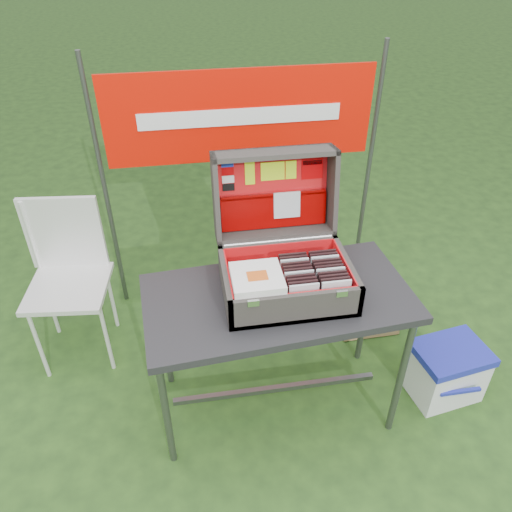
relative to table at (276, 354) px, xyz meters
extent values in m
plane|color=#213D18|center=(-0.03, -0.03, -0.40)|extent=(80.00, 80.00, 0.00)
cube|color=black|center=(0.00, 0.00, 0.38)|extent=(1.33, 0.74, 0.04)
cylinder|color=#59595B|center=(-0.58, -0.26, -0.02)|extent=(0.04, 0.04, 0.76)
cylinder|color=#59595B|center=(0.58, -0.26, -0.02)|extent=(0.04, 0.04, 0.76)
cylinder|color=#59595B|center=(-0.58, 0.26, -0.02)|extent=(0.04, 0.04, 0.76)
cylinder|color=#59595B|center=(0.58, 0.26, -0.02)|extent=(0.04, 0.04, 0.76)
cube|color=#59595B|center=(0.00, 0.00, -0.28)|extent=(1.13, 0.03, 0.03)
cube|color=#48443F|center=(0.04, 0.01, 0.41)|extent=(0.60, 0.43, 0.02)
cube|color=#48443F|center=(0.04, -0.20, 0.48)|extent=(0.60, 0.02, 0.16)
cube|color=#48443F|center=(0.04, 0.21, 0.48)|extent=(0.60, 0.02, 0.16)
cube|color=#48443F|center=(-0.25, 0.01, 0.48)|extent=(0.02, 0.43, 0.16)
cube|color=#48443F|center=(0.33, 0.01, 0.48)|extent=(0.02, 0.43, 0.16)
cube|color=red|center=(0.04, 0.01, 0.43)|extent=(0.56, 0.38, 0.01)
cube|color=silver|center=(-0.15, -0.21, 0.55)|extent=(0.05, 0.01, 0.03)
cube|color=silver|center=(0.23, -0.21, 0.55)|extent=(0.05, 0.01, 0.03)
cylinder|color=silver|center=(0.04, 0.22, 0.56)|extent=(0.54, 0.02, 0.02)
cube|color=#48443F|center=(0.04, 0.40, 0.75)|extent=(0.60, 0.09, 0.43)
cube|color=#48443F|center=(0.04, 0.37, 0.96)|extent=(0.60, 0.16, 0.05)
cube|color=#48443F|center=(0.04, 0.30, 0.56)|extent=(0.60, 0.16, 0.05)
cube|color=#48443F|center=(-0.25, 0.34, 0.76)|extent=(0.02, 0.23, 0.45)
cube|color=#48443F|center=(0.33, 0.34, 0.76)|extent=(0.02, 0.23, 0.45)
cube|color=red|center=(0.04, 0.39, 0.75)|extent=(0.55, 0.07, 0.38)
cube|color=red|center=(0.04, -0.18, 0.49)|extent=(0.56, 0.01, 0.14)
cube|color=red|center=(0.04, 0.20, 0.49)|extent=(0.56, 0.01, 0.14)
cube|color=red|center=(-0.24, 0.01, 0.49)|extent=(0.01, 0.38, 0.14)
cube|color=red|center=(0.32, 0.01, 0.49)|extent=(0.01, 0.38, 0.14)
cube|color=#800100|center=(0.04, 0.36, 0.66)|extent=(0.54, 0.06, 0.18)
cube|color=#800100|center=(0.04, 0.36, 0.74)|extent=(0.53, 0.02, 0.02)
cube|color=silver|center=(0.10, 0.34, 0.69)|extent=(0.13, 0.03, 0.13)
cube|color=#1933B2|center=(-0.18, 0.41, 0.91)|extent=(0.06, 0.01, 0.04)
cube|color=#B90003|center=(-0.18, 0.40, 0.87)|extent=(0.06, 0.01, 0.04)
cube|color=white|center=(-0.18, 0.40, 0.83)|extent=(0.06, 0.01, 0.04)
cube|color=black|center=(-0.18, 0.39, 0.79)|extent=(0.06, 0.01, 0.04)
cube|color=#BEE717|center=(-0.07, 0.40, 0.85)|extent=(0.05, 0.02, 0.12)
cube|color=#BEE717|center=(0.04, 0.40, 0.85)|extent=(0.12, 0.02, 0.09)
cube|color=#BEE717|center=(0.13, 0.40, 0.85)|extent=(0.05, 0.02, 0.09)
cube|color=#B90003|center=(0.24, 0.40, 0.85)|extent=(0.11, 0.02, 0.11)
cube|color=black|center=(0.24, 0.41, 0.88)|extent=(0.10, 0.01, 0.02)
cube|color=silver|center=(0.08, -0.16, 0.51)|extent=(0.13, 0.01, 0.15)
cube|color=black|center=(0.08, -0.14, 0.51)|extent=(0.13, 0.01, 0.15)
cube|color=black|center=(0.08, -0.11, 0.51)|extent=(0.13, 0.01, 0.15)
cube|color=black|center=(0.08, -0.09, 0.51)|extent=(0.13, 0.01, 0.15)
cube|color=silver|center=(0.08, -0.07, 0.51)|extent=(0.13, 0.01, 0.15)
cube|color=black|center=(0.08, -0.04, 0.51)|extent=(0.13, 0.01, 0.15)
cube|color=black|center=(0.08, -0.02, 0.51)|extent=(0.13, 0.01, 0.15)
cube|color=black|center=(0.08, 0.01, 0.51)|extent=(0.13, 0.01, 0.15)
cube|color=silver|center=(0.08, 0.03, 0.51)|extent=(0.13, 0.01, 0.15)
cube|color=black|center=(0.08, 0.05, 0.51)|extent=(0.13, 0.01, 0.15)
cube|color=black|center=(0.08, 0.08, 0.51)|extent=(0.13, 0.01, 0.15)
cube|color=silver|center=(0.22, -0.16, 0.51)|extent=(0.13, 0.01, 0.15)
cube|color=black|center=(0.22, -0.14, 0.51)|extent=(0.13, 0.01, 0.15)
cube|color=black|center=(0.22, -0.11, 0.51)|extent=(0.13, 0.01, 0.15)
cube|color=black|center=(0.22, -0.09, 0.51)|extent=(0.13, 0.01, 0.15)
cube|color=silver|center=(0.22, -0.07, 0.51)|extent=(0.13, 0.01, 0.15)
cube|color=black|center=(0.22, -0.04, 0.51)|extent=(0.13, 0.01, 0.15)
cube|color=black|center=(0.22, -0.02, 0.51)|extent=(0.13, 0.01, 0.15)
cube|color=black|center=(0.22, 0.01, 0.51)|extent=(0.13, 0.01, 0.15)
cube|color=silver|center=(0.22, 0.03, 0.51)|extent=(0.13, 0.01, 0.15)
cube|color=black|center=(0.22, 0.05, 0.51)|extent=(0.13, 0.01, 0.15)
cube|color=black|center=(0.22, 0.08, 0.51)|extent=(0.13, 0.01, 0.15)
cube|color=white|center=(-0.12, -0.07, 0.56)|extent=(0.23, 0.23, 0.00)
cube|color=white|center=(-0.12, -0.07, 0.57)|extent=(0.23, 0.23, 0.00)
cube|color=white|center=(-0.12, -0.07, 0.57)|extent=(0.23, 0.23, 0.00)
cube|color=white|center=(-0.12, -0.07, 0.58)|extent=(0.23, 0.23, 0.00)
cube|color=white|center=(-0.12, -0.07, 0.58)|extent=(0.23, 0.23, 0.00)
cube|color=white|center=(-0.12, -0.07, 0.59)|extent=(0.23, 0.23, 0.00)
cube|color=white|center=(-0.12, -0.07, 0.59)|extent=(0.23, 0.23, 0.00)
cube|color=#D85919|center=(-0.12, -0.08, 0.60)|extent=(0.09, 0.07, 0.00)
cube|color=white|center=(0.97, -0.08, -0.25)|extent=(0.41, 0.33, 0.30)
cube|color=#2028A9|center=(0.97, -0.08, -0.08)|extent=(0.43, 0.35, 0.05)
cube|color=#2028A9|center=(0.97, -0.23, -0.21)|extent=(0.23, 0.02, 0.02)
cube|color=silver|center=(-1.12, 0.61, 0.10)|extent=(0.49, 0.49, 0.03)
cube|color=silver|center=(-1.12, 0.82, 0.35)|extent=(0.45, 0.08, 0.47)
cylinder|color=silver|center=(-1.31, 0.42, -0.15)|extent=(0.02, 0.02, 0.50)
cylinder|color=silver|center=(-0.93, 0.42, -0.15)|extent=(0.02, 0.02, 0.50)
cylinder|color=silver|center=(-1.31, 0.80, -0.15)|extent=(0.02, 0.02, 0.50)
cylinder|color=silver|center=(-0.93, 0.80, -0.15)|extent=(0.02, 0.02, 0.50)
cylinder|color=silver|center=(-1.31, 0.82, 0.34)|extent=(0.02, 0.02, 0.47)
cylinder|color=silver|center=(-0.93, 0.82, 0.34)|extent=(0.02, 0.02, 0.47)
cube|color=#A2774B|center=(0.72, 0.46, -0.20)|extent=(0.38, 0.13, 0.40)
cylinder|color=#59595B|center=(-0.88, 1.07, 0.45)|extent=(0.03, 0.03, 1.70)
cylinder|color=#59595B|center=(0.82, 1.07, 0.45)|extent=(0.03, 0.03, 1.70)
cube|color=red|center=(-0.03, 1.06, 0.90)|extent=(1.60, 0.02, 0.55)
cube|color=white|center=(-0.03, 1.05, 0.90)|extent=(1.20, 0.00, 0.10)
camera|label=1|loc=(-0.40, -1.78, 1.94)|focal=35.00mm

